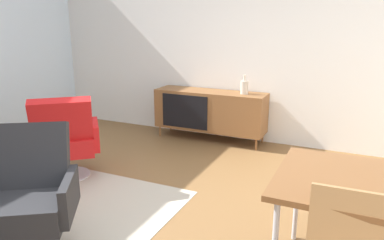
{
  "coord_description": "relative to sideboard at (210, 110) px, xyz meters",
  "views": [
    {
      "loc": [
        1.49,
        -2.45,
        1.66
      ],
      "look_at": [
        0.17,
        0.41,
        0.82
      ],
      "focal_mm": 34.21,
      "sensor_mm": 36.0,
      "label": 1
    }
  ],
  "objects": [
    {
      "name": "ground_plane",
      "position": [
        0.43,
        -2.3,
        -0.44
      ],
      "size": [
        8.32,
        8.32,
        0.0
      ],
      "primitive_type": "plane",
      "color": "brown"
    },
    {
      "name": "wall_back",
      "position": [
        0.43,
        0.3,
        0.96
      ],
      "size": [
        6.8,
        0.12,
        2.8
      ],
      "primitive_type": "cube",
      "color": "white",
      "rests_on": "ground_plane"
    },
    {
      "name": "sideboard",
      "position": [
        0.0,
        0.0,
        0.0
      ],
      "size": [
        1.6,
        0.45,
        0.72
      ],
      "color": "brown",
      "rests_on": "ground_plane"
    },
    {
      "name": "vase_cobalt",
      "position": [
        0.5,
        0.0,
        0.38
      ],
      "size": [
        0.11,
        0.11,
        0.26
      ],
      "color": "beige",
      "rests_on": "sideboard"
    },
    {
      "name": "lounge_chair_red",
      "position": [
        -0.89,
        -1.94,
        0.03
      ],
      "size": [
        0.91,
        0.91,
        0.95
      ],
      "color": "red",
      "rests_on": "ground_plane"
    },
    {
      "name": "armchair_black_shell",
      "position": [
        -0.2,
        -3.07,
        0.03
      ],
      "size": [
        0.9,
        0.89,
        0.95
      ],
      "color": "#262628",
      "rests_on": "ground_plane"
    },
    {
      "name": "area_rug",
      "position": [
        -0.55,
        -2.51,
        -0.44
      ],
      "size": [
        2.2,
        1.7,
        0.01
      ],
      "primitive_type": "cube",
      "color": "#B7AD99",
      "rests_on": "ground_plane"
    }
  ]
}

